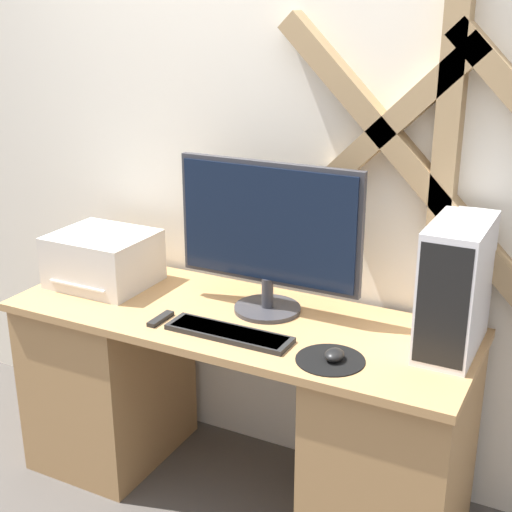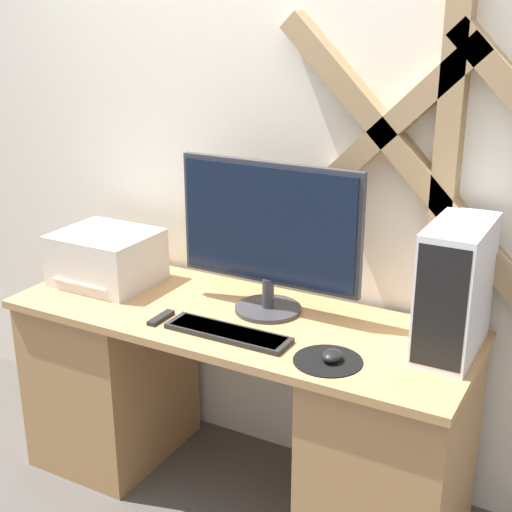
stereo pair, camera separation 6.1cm
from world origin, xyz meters
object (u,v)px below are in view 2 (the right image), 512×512
keyboard (228,333)px  computer_tower (455,289)px  mouse (332,356)px  printer (106,258)px  remote_control (161,318)px  monitor (269,231)px

keyboard → computer_tower: (0.69, 0.25, 0.21)m
keyboard → mouse: mouse is taller
keyboard → printer: printer is taller
mouse → remote_control: mouse is taller
monitor → computer_tower: bearing=0.0°
monitor → keyboard: 0.39m
mouse → printer: 1.09m
computer_tower → printer: size_ratio=1.14×
computer_tower → remote_control: size_ratio=3.38×
monitor → keyboard: size_ratio=1.56×
monitor → computer_tower: (0.67, 0.00, -0.09)m
printer → computer_tower: bearing=2.4°
monitor → remote_control: (-0.30, -0.26, -0.30)m
mouse → remote_control: (-0.66, 0.00, -0.01)m
monitor → mouse: size_ratio=9.05×
monitor → keyboard: monitor is taller
monitor → printer: monitor is taller
keyboard → printer: (-0.68, 0.19, 0.09)m
mouse → monitor: bearing=144.5°
printer → keyboard: bearing=-15.8°
computer_tower → printer: computer_tower is taller
keyboard → printer: size_ratio=1.18×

